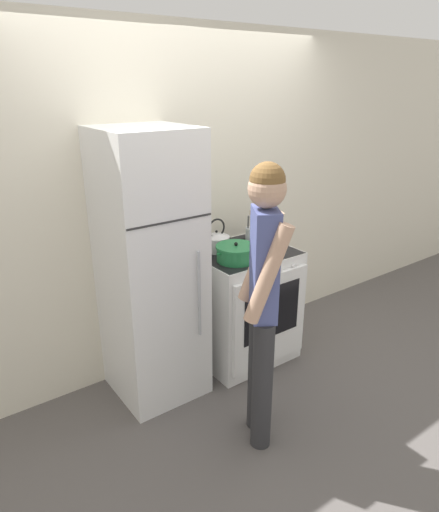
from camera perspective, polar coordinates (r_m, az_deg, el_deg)
ground_plane at (r=4.03m, az=-3.65°, el=-11.32°), size 14.00×14.00×0.00m
wall_back at (r=3.54m, az=-4.39°, el=6.62°), size 10.00×0.06×2.55m
refrigerator at (r=3.15m, az=-8.55°, el=-1.73°), size 0.59×0.63×1.90m
stove_range at (r=3.70m, az=3.07°, el=-6.06°), size 0.76×0.69×0.92m
dutch_oven_pot at (r=3.32m, az=2.06°, el=0.37°), size 0.33×0.29×0.14m
tea_kettle at (r=3.52m, az=-0.35°, el=1.88°), size 0.25×0.20×0.26m
utensil_jar at (r=3.72m, az=3.93°, el=2.79°), size 0.09×0.09×0.26m
person at (r=2.64m, az=5.48°, el=-4.77°), size 0.41×0.44×1.77m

